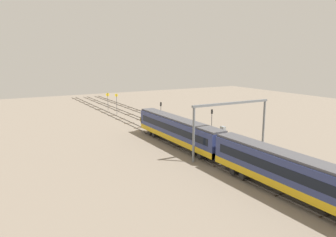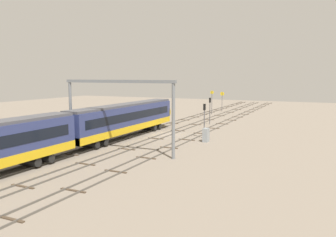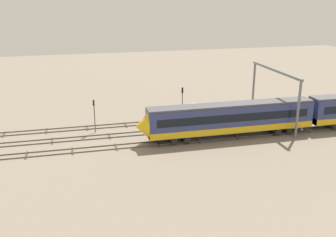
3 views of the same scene
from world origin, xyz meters
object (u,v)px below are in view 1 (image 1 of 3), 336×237
speed_sign_near_foreground (108,99)px  signal_light_trackside_departure (212,118)px  train (289,174)px  overhead_gantry (231,117)px  speed_sign_mid_trackside (117,101)px  signal_light_trackside_approach (161,110)px  relay_cabinet (223,131)px

speed_sign_near_foreground → signal_light_trackside_departure: (-38.35, -8.53, -0.00)m
train → signal_light_trackside_departure: bearing=-20.3°
overhead_gantry → speed_sign_mid_trackside: (43.59, 2.74, -2.72)m
signal_light_trackside_approach → relay_cabinet: size_ratio=2.63×
speed_sign_mid_trackside → signal_light_trackside_departure: bearing=-164.0°
speed_sign_near_foreground → speed_sign_mid_trackside: (-7.78, 0.21, 0.20)m
overhead_gantry → signal_light_trackside_departure: bearing=-24.7°
signal_light_trackside_departure → relay_cabinet: size_ratio=2.67×
overhead_gantry → relay_cabinet: bearing=-33.5°
speed_sign_near_foreground → signal_light_trackside_approach: (-23.96, -4.63, -0.04)m
signal_light_trackside_approach → signal_light_trackside_departure: signal_light_trackside_departure is taller
train → relay_cabinet: size_ratio=40.11×
speed_sign_mid_trackside → relay_cabinet: (-32.91, -9.80, -2.51)m
train → speed_sign_mid_trackside: size_ratio=13.63×
speed_sign_near_foreground → speed_sign_mid_trackside: 7.79m
speed_sign_near_foreground → relay_cabinet: 41.87m
signal_light_trackside_departure → train: bearing=159.7°
relay_cabinet → speed_sign_near_foreground: bearing=13.3°
signal_light_trackside_departure → speed_sign_near_foreground: bearing=12.5°
train → relay_cabinet: (26.04, -11.58, -1.72)m
overhead_gantry → signal_light_trackside_departure: (13.01, -6.00, -2.92)m
speed_sign_near_foreground → signal_light_trackside_departure: size_ratio=0.98×
speed_sign_near_foreground → speed_sign_mid_trackside: speed_sign_mid_trackside is taller
train → signal_light_trackside_approach: bearing=-8.8°
speed_sign_mid_trackside → signal_light_trackside_approach: bearing=-163.3°
train → signal_light_trackside_approach: (42.77, -6.62, 0.55)m
train → speed_sign_near_foreground: (66.73, -1.99, 0.59)m
overhead_gantry → speed_sign_mid_trackside: bearing=3.6°
train → signal_light_trackside_departure: signal_light_trackside_departure is taller
train → signal_light_trackside_departure: (28.38, -10.52, 0.59)m
train → overhead_gantry: bearing=-16.4°
speed_sign_near_foreground → relay_cabinet: speed_sign_near_foreground is taller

